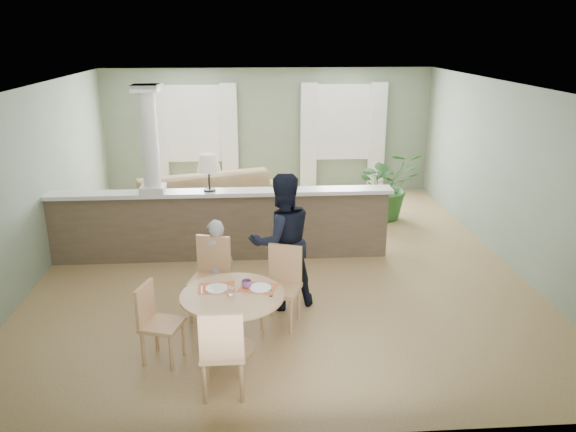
{
  "coord_description": "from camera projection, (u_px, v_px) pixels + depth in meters",
  "views": [
    {
      "loc": [
        -0.44,
        -8.09,
        3.42
      ],
      "look_at": [
        0.06,
        -1.0,
        1.08
      ],
      "focal_mm": 35.0,
      "sensor_mm": 36.0,
      "label": 1
    }
  ],
  "objects": [
    {
      "name": "chair_side",
      "position": [
        156.0,
        319.0,
        6.0
      ],
      "size": [
        0.5,
        0.5,
        0.88
      ],
      "rotation": [
        0.0,
        0.0,
        1.27
      ],
      "color": "tan",
      "rests_on": "ground"
    },
    {
      "name": "pony_wall",
      "position": [
        215.0,
        216.0,
        8.66
      ],
      "size": [
        5.32,
        0.38,
        2.7
      ],
      "color": "brown",
      "rests_on": "ground"
    },
    {
      "name": "houseplant",
      "position": [
        388.0,
        185.0,
        10.6
      ],
      "size": [
        1.33,
        1.19,
        1.32
      ],
      "primitive_type": "imported",
      "rotation": [
        0.0,
        0.0,
        0.15
      ],
      "color": "#295D25",
      "rests_on": "ground"
    },
    {
      "name": "room_shell",
      "position": [
        275.0,
        139.0,
        8.78
      ],
      "size": [
        7.02,
        8.02,
        2.71
      ],
      "color": "gray",
      "rests_on": "ground"
    },
    {
      "name": "dining_table",
      "position": [
        233.0,
        305.0,
        6.18
      ],
      "size": [
        1.14,
        1.14,
        0.78
      ],
      "rotation": [
        0.0,
        0.0,
        0.06
      ],
      "color": "tan",
      "rests_on": "ground"
    },
    {
      "name": "man_person",
      "position": [
        282.0,
        241.0,
        7.12
      ],
      "size": [
        1.02,
        0.9,
        1.77
      ],
      "primitive_type": "imported",
      "rotation": [
        0.0,
        0.0,
        3.45
      ],
      "color": "black",
      "rests_on": "ground"
    },
    {
      "name": "chair_near",
      "position": [
        222.0,
        349.0,
        5.36
      ],
      "size": [
        0.44,
        0.44,
        0.96
      ],
      "rotation": [
        0.0,
        0.0,
        3.15
      ],
      "color": "tan",
      "rests_on": "ground"
    },
    {
      "name": "sofa",
      "position": [
        212.0,
        204.0,
        10.08
      ],
      "size": [
        3.41,
        2.16,
        0.93
      ],
      "primitive_type": "imported",
      "rotation": [
        0.0,
        0.0,
        0.31
      ],
      "color": "#90784E",
      "rests_on": "ground"
    },
    {
      "name": "chair_far_man",
      "position": [
        282.0,
        282.0,
        6.79
      ],
      "size": [
        0.56,
        0.56,
        0.97
      ],
      "rotation": [
        0.0,
        0.0,
        -0.35
      ],
      "color": "tan",
      "rests_on": "ground"
    },
    {
      "name": "chair_far_boy",
      "position": [
        211.0,
        274.0,
        6.96
      ],
      "size": [
        0.56,
        0.56,
        1.01
      ],
      "rotation": [
        0.0,
        0.0,
        -0.28
      ],
      "color": "tan",
      "rests_on": "ground"
    },
    {
      "name": "child_person",
      "position": [
        217.0,
        264.0,
        7.13
      ],
      "size": [
        0.45,
        0.3,
        1.2
      ],
      "primitive_type": "imported",
      "rotation": [
        0.0,
        0.0,
        3.18
      ],
      "color": "#A4A5A9",
      "rests_on": "ground"
    },
    {
      "name": "ground",
      "position": [
        280.0,
        261.0,
        8.76
      ],
      "size": [
        8.0,
        8.0,
        0.0
      ],
      "primitive_type": "plane",
      "color": "tan",
      "rests_on": "ground"
    }
  ]
}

